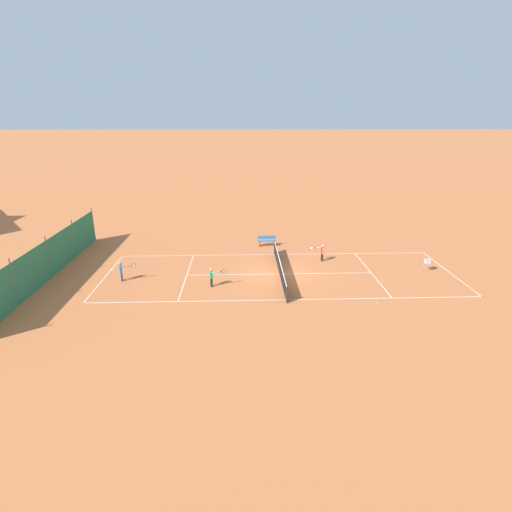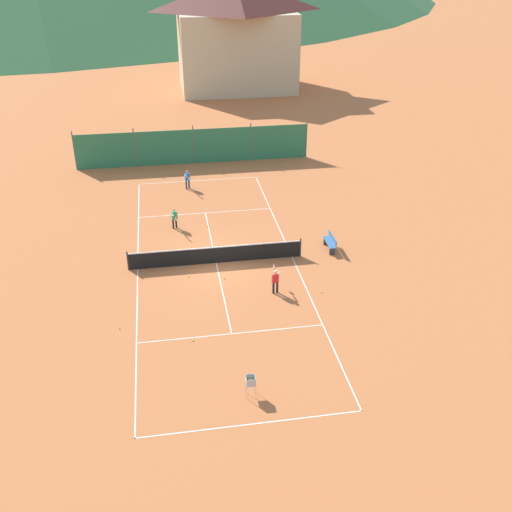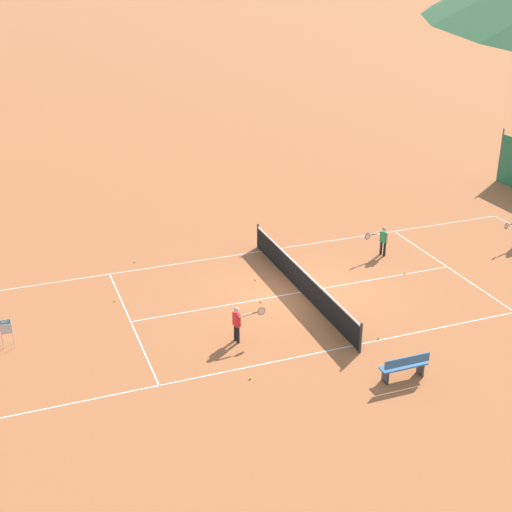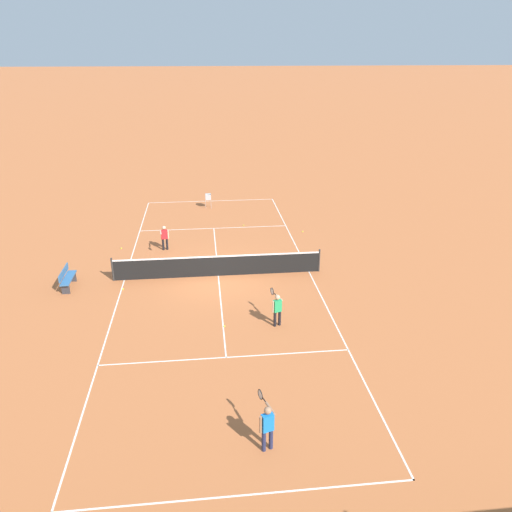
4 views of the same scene
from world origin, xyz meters
The scene contains 17 objects.
ground_plane centered at (0.00, 0.00, 0.00)m, with size 600.00×600.00×0.00m, color #BC6638.
court_line_markings centered at (0.00, 0.00, 0.00)m, with size 8.25×23.85×0.01m.
tennis_net centered at (0.00, 0.00, 0.50)m, with size 9.18×0.08×1.06m.
windscreen_fence_far centered at (0.00, 15.50, 1.31)m, with size 17.28×0.08×2.90m.
player_far_service centered at (-0.81, 10.52, 0.76)m, with size 0.42×1.11×1.30m.
player_near_service centered at (-1.96, 4.51, 0.73)m, with size 0.40×1.07×1.24m.
player_near_baseline centered at (2.52, -3.38, 0.73)m, with size 0.43×1.06×1.26m.
tennis_ball_by_net_left centered at (0.23, -1.71, 0.03)m, with size 0.07×0.07×0.07m, color #CCE033.
tennis_ball_near_corner centered at (-1.54, -1.25, 0.03)m, with size 0.07×0.07×0.07m, color #CCE033.
tennis_ball_service_box centered at (-4.85, -5.24, 0.03)m, with size 0.07×0.07×0.07m, color #CCE033.
tennis_ball_mid_court centered at (-0.05, 4.46, 0.03)m, with size 0.07×0.07×0.07m, color #CCE033.
tennis_ball_alley_left centered at (4.02, 0.97, 0.03)m, with size 0.07×0.07×0.07m, color #CCE033.
tennis_ball_by_net_right centered at (4.74, -3.77, 0.03)m, with size 0.07×0.07×0.07m, color #CCE033.
tennis_ball_far_corner centered at (-1.71, -6.64, 0.03)m, with size 0.07×0.07×0.07m, color #CCE033.
ball_hopper centered at (0.20, -10.39, 0.66)m, with size 0.36×0.36×0.89m.
courtside_bench centered at (6.34, 0.49, 0.45)m, with size 0.36×1.50×0.84m.
alpine_chalet centered at (6.38, 38.70, 5.82)m, with size 13.00×10.00×11.20m.
Camera 2 is at (-2.42, -27.54, 15.56)m, focal length 42.00 mm.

